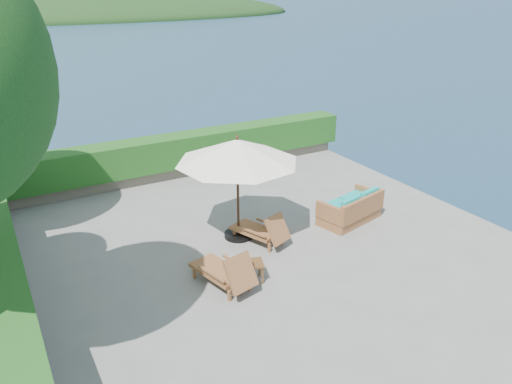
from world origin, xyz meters
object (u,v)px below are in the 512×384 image
patio_umbrella (237,152)px  lounge_right (262,230)px  wicker_loveseat (351,210)px  lounge_left (225,271)px  side_table (253,266)px

patio_umbrella → lounge_right: 2.01m
lounge_right → wicker_loveseat: bearing=-24.1°
lounge_left → lounge_right: bearing=24.2°
side_table → wicker_loveseat: size_ratio=0.27×
lounge_left → lounge_right: (1.63, 1.27, -0.02)m
patio_umbrella → lounge_left: bearing=-124.6°
patio_umbrella → lounge_right: bearing=-58.0°
lounge_right → side_table: (-1.00, -1.34, 0.01)m
patio_umbrella → side_table: 2.76m
lounge_left → wicker_loveseat: 4.44m
patio_umbrella → side_table: size_ratio=6.67×
wicker_loveseat → side_table: bearing=-175.2°
lounge_left → wicker_loveseat: size_ratio=0.86×
lounge_left → side_table: 0.63m
side_table → lounge_left: bearing=173.5°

